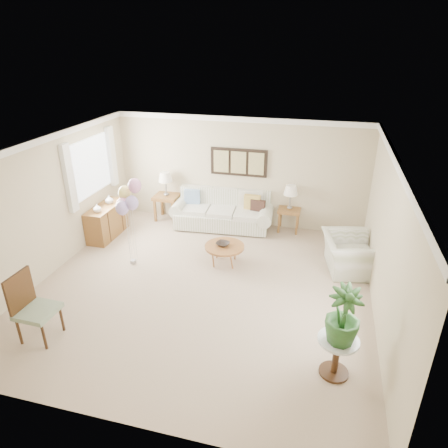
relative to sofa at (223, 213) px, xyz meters
name	(u,v)px	position (x,y,z in m)	size (l,w,h in m)	color
ground_plane	(202,287)	(0.30, -2.66, -0.36)	(6.00, 6.00, 0.00)	tan
room_shell	(196,203)	(0.19, -2.57, 1.27)	(6.04, 6.04, 2.60)	#BFB390
wall_art_triptych	(239,162)	(0.30, 0.30, 1.19)	(1.35, 0.06, 0.65)	black
sofa	(223,213)	(0.00, 0.00, 0.00)	(2.50, 1.07, 0.90)	silver
end_table_left	(167,199)	(-1.47, 0.07, 0.19)	(0.59, 0.54, 0.65)	brown
end_table_right	(289,212)	(1.57, 0.17, 0.12)	(0.52, 0.47, 0.56)	brown
lamp_left	(165,178)	(-1.47, 0.07, 0.75)	(0.34, 0.34, 0.60)	gray
lamp_right	(291,191)	(1.57, 0.17, 0.65)	(0.33, 0.33, 0.58)	gray
coffee_table	(225,247)	(0.48, -1.71, 0.02)	(0.80, 0.80, 0.40)	brown
decor_bowl	(223,244)	(0.45, -1.71, 0.08)	(0.26, 0.26, 0.06)	black
armchair	(348,254)	(2.89, -1.34, 0.00)	(1.08, 0.94, 0.70)	silver
side_table	(337,348)	(2.68, -4.21, 0.09)	(0.55, 0.55, 0.59)	silver
potted_plant	(343,316)	(2.68, -4.25, 0.65)	(0.46, 0.46, 0.81)	#294A24
accent_chair	(32,306)	(-1.74, -4.57, 0.21)	(0.55, 0.55, 1.09)	gray
credenza	(107,221)	(-2.46, -1.16, 0.01)	(0.46, 1.20, 0.74)	brown
vase_white	(97,208)	(-2.44, -1.51, 0.48)	(0.18, 0.18, 0.18)	white
vase_sage	(109,199)	(-2.44, -0.99, 0.48)	(0.19, 0.19, 0.20)	silver
balloon_cluster	(127,199)	(-1.30, -2.19, 1.05)	(0.50, 0.46, 1.82)	gray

